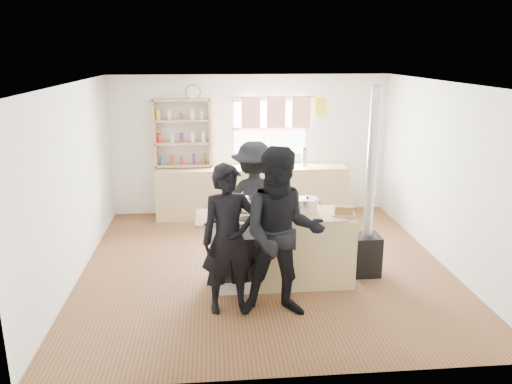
% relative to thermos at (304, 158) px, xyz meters
% --- Properties ---
extents(ground, '(5.00, 5.00, 0.01)m').
position_rel_thermos_xyz_m(ground, '(-0.94, -2.22, -1.06)').
color(ground, brown).
rests_on(ground, ground).
extents(back_counter, '(3.40, 0.55, 0.90)m').
position_rel_thermos_xyz_m(back_counter, '(-0.94, 0.00, -0.61)').
color(back_counter, tan).
rests_on(back_counter, ground).
extents(shelving_unit, '(1.00, 0.28, 1.20)m').
position_rel_thermos_xyz_m(shelving_unit, '(-2.14, 0.12, 0.46)').
color(shelving_unit, tan).
rests_on(shelving_unit, back_counter).
extents(thermos, '(0.10, 0.10, 0.31)m').
position_rel_thermos_xyz_m(thermos, '(0.00, 0.00, 0.00)').
color(thermos, silver).
rests_on(thermos, back_counter).
extents(cooking_island, '(1.97, 0.64, 0.93)m').
position_rel_thermos_xyz_m(cooking_island, '(-0.80, -2.77, -0.59)').
color(cooking_island, white).
rests_on(cooking_island, ground).
extents(skillet_greens, '(0.42, 0.42, 0.05)m').
position_rel_thermos_xyz_m(skillet_greens, '(-1.50, -2.93, -0.10)').
color(skillet_greens, black).
rests_on(skillet_greens, cooking_island).
extents(roast_tray, '(0.34, 0.29, 0.06)m').
position_rel_thermos_xyz_m(roast_tray, '(-0.92, -2.78, -0.09)').
color(roast_tray, silver).
rests_on(roast_tray, cooking_island).
extents(stockpot_stove, '(0.25, 0.25, 0.20)m').
position_rel_thermos_xyz_m(stockpot_stove, '(-1.17, -2.61, -0.04)').
color(stockpot_stove, '#B9B9BC').
rests_on(stockpot_stove, cooking_island).
extents(stockpot_counter, '(0.28, 0.28, 0.21)m').
position_rel_thermos_xyz_m(stockpot_counter, '(-0.46, -2.72, -0.03)').
color(stockpot_counter, silver).
rests_on(stockpot_counter, cooking_island).
extents(bread_board, '(0.32, 0.26, 0.12)m').
position_rel_thermos_xyz_m(bread_board, '(-0.03, -2.87, -0.08)').
color(bread_board, tan).
rests_on(bread_board, cooking_island).
extents(flue_heater, '(0.35, 0.35, 2.50)m').
position_rel_thermos_xyz_m(flue_heater, '(0.37, -2.61, -0.41)').
color(flue_heater, black).
rests_on(flue_heater, ground).
extents(person_near_left, '(0.69, 0.51, 1.73)m').
position_rel_thermos_xyz_m(person_near_left, '(-1.48, -3.40, -0.19)').
color(person_near_left, black).
rests_on(person_near_left, ground).
extents(person_near_right, '(0.98, 0.79, 1.94)m').
position_rel_thermos_xyz_m(person_near_right, '(-0.90, -3.56, -0.09)').
color(person_near_right, black).
rests_on(person_near_right, ground).
extents(person_far, '(1.11, 0.65, 1.70)m').
position_rel_thermos_xyz_m(person_far, '(-1.06, -1.90, -0.21)').
color(person_far, black).
rests_on(person_far, ground).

